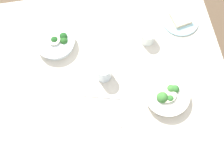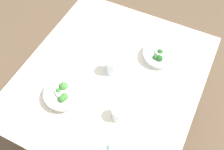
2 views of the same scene
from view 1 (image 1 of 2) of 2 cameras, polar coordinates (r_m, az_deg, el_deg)
The scene contains 11 objects.
ground_plane at distance 2.32m, azimuth -0.23°, elevation -6.62°, with size 6.00×6.00×0.00m, color brown.
dining_table at distance 1.73m, azimuth -0.31°, elevation -1.06°, with size 1.25×1.10×0.73m.
broccoli_bowl_far at distance 1.71m, azimuth -10.44°, elevation 6.07°, with size 0.22×0.22×0.08m.
broccoli_bowl_near at distance 1.58m, azimuth 10.20°, elevation -3.77°, with size 0.23×0.23×0.09m.
bread_side_plate at distance 1.82m, azimuth 12.65°, elevation 10.11°, with size 0.21×0.21×0.03m.
water_glass_center at distance 1.70m, azimuth 6.68°, elevation 7.15°, with size 0.08×0.08×0.08m, color silver.
water_glass_side at distance 1.58m, azimuth -1.56°, elevation 0.62°, with size 0.08×0.08×0.10m, color silver.
fork_by_far_bowl at distance 1.69m, azimuth -1.71°, elevation 4.65°, with size 0.05×0.10×0.00m.
fork_by_near_bowl at distance 1.55m, azimuth 0.64°, elevation -8.30°, with size 0.05×0.10×0.00m.
table_knife_left at distance 1.58m, azimuth -2.02°, elevation -4.10°, with size 0.20×0.01×0.00m, color #B7B7BC.
napkin_folded_upper at distance 1.53m, azimuth -4.04°, elevation -11.57°, with size 0.18×0.17×0.01m, color #B1A997.
Camera 1 is at (-0.10, -0.62, 2.24)m, focal length 48.96 mm.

